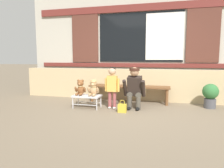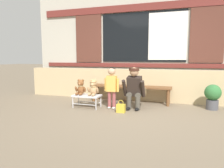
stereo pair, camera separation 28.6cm
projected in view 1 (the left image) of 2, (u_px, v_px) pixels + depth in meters
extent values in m
plane|color=#756651|center=(128.00, 113.00, 4.40)|extent=(60.00, 60.00, 0.00)
cube|color=tan|center=(137.00, 85.00, 5.72)|extent=(6.71, 0.25, 0.85)
cube|color=#B7B2A3|center=(140.00, 35.00, 6.04)|extent=(6.85, 0.20, 3.67)
cube|color=maroon|center=(139.00, 65.00, 6.04)|extent=(6.30, 0.04, 0.12)
cube|color=black|center=(140.00, 37.00, 5.94)|extent=(2.40, 0.03, 1.40)
cube|color=silver|center=(164.00, 37.00, 5.76)|extent=(1.03, 0.02, 1.29)
cube|color=#562D23|center=(85.00, 39.00, 6.36)|extent=(0.84, 0.05, 1.43)
cube|color=#562D23|center=(203.00, 36.00, 5.51)|extent=(0.84, 0.05, 1.43)
cube|color=maroon|center=(140.00, 8.00, 5.83)|extent=(6.30, 0.06, 0.20)
cube|color=brown|center=(128.00, 87.00, 5.27)|extent=(2.10, 0.11, 0.04)
cube|color=brown|center=(129.00, 86.00, 5.41)|extent=(2.10, 0.11, 0.04)
cube|color=brown|center=(130.00, 86.00, 5.55)|extent=(2.10, 0.11, 0.04)
cylinder|color=brown|center=(92.00, 94.00, 5.55)|extent=(0.07, 0.07, 0.40)
cylinder|color=brown|center=(96.00, 92.00, 5.82)|extent=(0.07, 0.07, 0.40)
cylinder|color=brown|center=(167.00, 97.00, 5.06)|extent=(0.07, 0.07, 0.40)
cylinder|color=brown|center=(167.00, 95.00, 5.32)|extent=(0.07, 0.07, 0.40)
cube|color=silver|center=(87.00, 96.00, 4.80)|extent=(0.64, 0.36, 0.04)
cylinder|color=silver|center=(73.00, 103.00, 4.75)|extent=(0.02, 0.02, 0.26)
cylinder|color=silver|center=(78.00, 100.00, 5.04)|extent=(0.02, 0.02, 0.26)
cylinder|color=silver|center=(97.00, 104.00, 4.60)|extent=(0.02, 0.02, 0.26)
cylinder|color=silver|center=(101.00, 102.00, 4.89)|extent=(0.02, 0.02, 0.26)
cylinder|color=silver|center=(85.00, 105.00, 4.68)|extent=(0.58, 0.02, 0.02)
cylinder|color=silver|center=(89.00, 102.00, 4.97)|extent=(0.58, 0.02, 0.02)
ellipsoid|color=brown|center=(81.00, 90.00, 4.84)|extent=(0.17, 0.14, 0.22)
sphere|color=brown|center=(80.00, 83.00, 4.81)|extent=(0.15, 0.15, 0.15)
sphere|color=#AE6E42|center=(80.00, 84.00, 4.76)|extent=(0.06, 0.06, 0.06)
sphere|color=brown|center=(79.00, 81.00, 4.83)|extent=(0.06, 0.06, 0.06)
ellipsoid|color=brown|center=(76.00, 89.00, 4.84)|extent=(0.06, 0.11, 0.16)
ellipsoid|color=brown|center=(77.00, 94.00, 4.76)|extent=(0.06, 0.15, 0.06)
sphere|color=brown|center=(83.00, 81.00, 4.80)|extent=(0.06, 0.06, 0.06)
ellipsoid|color=brown|center=(85.00, 90.00, 4.79)|extent=(0.06, 0.11, 0.16)
ellipsoid|color=brown|center=(81.00, 94.00, 4.73)|extent=(0.06, 0.15, 0.06)
torus|color=#D6B775|center=(81.00, 86.00, 4.83)|extent=(0.13, 0.13, 0.02)
ellipsoid|color=tan|center=(94.00, 91.00, 4.76)|extent=(0.17, 0.14, 0.22)
sphere|color=tan|center=(93.00, 84.00, 4.73)|extent=(0.15, 0.15, 0.15)
sphere|color=#F4C188|center=(93.00, 84.00, 4.68)|extent=(0.06, 0.06, 0.06)
sphere|color=tan|center=(91.00, 81.00, 4.75)|extent=(0.06, 0.06, 0.06)
ellipsoid|color=tan|center=(89.00, 90.00, 4.76)|extent=(0.06, 0.11, 0.16)
ellipsoid|color=tan|center=(90.00, 95.00, 4.67)|extent=(0.06, 0.15, 0.06)
sphere|color=tan|center=(96.00, 81.00, 4.72)|extent=(0.06, 0.06, 0.06)
ellipsoid|color=tan|center=(98.00, 90.00, 4.70)|extent=(0.06, 0.11, 0.16)
ellipsoid|color=tan|center=(94.00, 95.00, 4.65)|extent=(0.06, 0.15, 0.06)
torus|color=#D6B775|center=(94.00, 87.00, 4.75)|extent=(0.13, 0.13, 0.02)
cylinder|color=#D6B775|center=(93.00, 82.00, 4.73)|extent=(0.17, 0.17, 0.01)
cylinder|color=#D6B775|center=(93.00, 81.00, 4.73)|extent=(0.10, 0.10, 0.04)
cylinder|color=#994C4C|center=(110.00, 99.00, 4.76)|extent=(0.08, 0.08, 0.36)
ellipsoid|color=silver|center=(110.00, 108.00, 4.76)|extent=(0.07, 0.12, 0.05)
cylinder|color=#994C4C|center=(114.00, 99.00, 4.73)|extent=(0.08, 0.08, 0.36)
ellipsoid|color=silver|center=(114.00, 108.00, 4.74)|extent=(0.07, 0.12, 0.05)
cube|color=#EAB24C|center=(112.00, 84.00, 4.70)|extent=(0.22, 0.15, 0.36)
cylinder|color=#EAB24C|center=(106.00, 85.00, 4.74)|extent=(0.06, 0.06, 0.30)
cylinder|color=#EAB24C|center=(118.00, 85.00, 4.67)|extent=(0.06, 0.06, 0.30)
sphere|color=tan|center=(112.00, 71.00, 4.66)|extent=(0.17, 0.17, 0.17)
sphere|color=black|center=(112.00, 70.00, 4.67)|extent=(0.16, 0.16, 0.16)
cylinder|color=#4C473D|center=(129.00, 102.00, 4.73)|extent=(0.11, 0.11, 0.30)
cylinder|color=#4C473D|center=(131.00, 94.00, 4.84)|extent=(0.13, 0.32, 0.13)
ellipsoid|color=black|center=(129.00, 108.00, 4.66)|extent=(0.09, 0.20, 0.06)
cylinder|color=#4C473D|center=(138.00, 103.00, 4.67)|extent=(0.11, 0.11, 0.30)
cylinder|color=#4C473D|center=(139.00, 94.00, 4.79)|extent=(0.13, 0.32, 0.13)
ellipsoid|color=black|center=(138.00, 109.00, 4.61)|extent=(0.09, 0.20, 0.06)
cube|color=#2D231E|center=(135.00, 86.00, 4.76)|extent=(0.32, 0.30, 0.47)
cylinder|color=#2D231E|center=(125.00, 88.00, 4.72)|extent=(0.08, 0.28, 0.40)
cylinder|color=#2D231E|center=(143.00, 89.00, 4.62)|extent=(0.08, 0.28, 0.40)
sphere|color=tan|center=(134.00, 72.00, 4.65)|extent=(0.20, 0.20, 0.20)
cylinder|color=#422319|center=(135.00, 69.00, 4.64)|extent=(0.23, 0.23, 0.06)
cube|color=brown|center=(143.00, 92.00, 4.82)|extent=(0.10, 0.22, 0.16)
cube|color=gold|center=(122.00, 108.00, 4.43)|extent=(0.18, 0.11, 0.18)
torus|color=gold|center=(122.00, 102.00, 4.41)|extent=(0.11, 0.01, 0.11)
cylinder|color=#4C4C51|center=(210.00, 103.00, 4.81)|extent=(0.26, 0.26, 0.22)
sphere|color=#337038|center=(210.00, 91.00, 4.78)|extent=(0.36, 0.36, 0.36)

